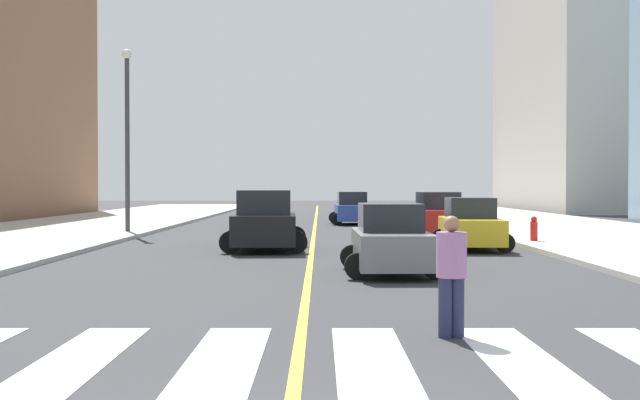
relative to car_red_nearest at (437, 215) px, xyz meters
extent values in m
cube|color=silver|center=(-8.06, -23.89, -0.87)|extent=(0.90, 4.00, 0.01)
cube|color=silver|center=(-6.26, -23.89, -0.87)|extent=(0.90, 4.00, 0.01)
cube|color=silver|center=(-4.46, -23.89, -0.87)|extent=(0.90, 4.00, 0.01)
cube|color=silver|center=(-2.66, -23.89, -0.87)|extent=(0.90, 4.00, 0.01)
cube|color=yellow|center=(-5.36, 12.11, -0.87)|extent=(0.16, 80.00, 0.01)
cube|color=#B2ADA3|center=(21.84, 35.38, 10.37)|extent=(18.00, 24.00, 22.49)
cube|color=red|center=(0.00, -0.06, -0.19)|extent=(2.05, 4.26, 0.90)
cube|color=#1E2328|center=(-0.01, 0.19, 0.62)|extent=(1.67, 2.15, 0.76)
cylinder|color=black|center=(-0.92, -1.40, -0.54)|extent=(0.69, 0.24, 0.68)
cylinder|color=black|center=(1.02, -1.33, -0.54)|extent=(0.69, 0.24, 0.68)
cylinder|color=black|center=(-1.01, 1.20, -0.54)|extent=(0.69, 0.24, 0.68)
cylinder|color=black|center=(0.92, 1.27, -0.54)|extent=(0.69, 0.24, 0.68)
cube|color=#2D479E|center=(-3.30, 10.04, -0.21)|extent=(1.95, 4.11, 0.87)
cube|color=#1E2328|center=(-3.30, 10.28, 0.57)|extent=(1.60, 2.07, 0.73)
cylinder|color=black|center=(-4.20, 8.76, -0.55)|extent=(0.66, 0.23, 0.66)
cylinder|color=black|center=(-2.32, 8.81, -0.55)|extent=(0.66, 0.23, 0.66)
cylinder|color=black|center=(-4.27, 11.27, -0.55)|extent=(0.66, 0.23, 0.66)
cylinder|color=black|center=(-2.39, 11.33, -0.55)|extent=(0.66, 0.23, 0.66)
cube|color=gold|center=(-0.05, -7.41, -0.24)|extent=(1.93, 3.97, 0.83)
cube|color=#1E2328|center=(-0.04, -7.18, 0.51)|extent=(1.57, 2.01, 0.70)
cylinder|color=black|center=(-1.00, -8.57, -0.56)|extent=(0.64, 0.23, 0.63)
cylinder|color=black|center=(0.79, -8.65, -0.56)|extent=(0.64, 0.23, 0.63)
cylinder|color=black|center=(-0.90, -6.16, -0.56)|extent=(0.64, 0.23, 0.63)
cylinder|color=black|center=(0.90, -6.24, -0.56)|extent=(0.64, 0.23, 0.63)
cube|color=slate|center=(-3.37, -14.63, -0.25)|extent=(1.78, 3.83, 0.82)
cube|color=#1E2328|center=(-3.38, -14.40, 0.48)|extent=(1.48, 1.92, 0.69)
cylinder|color=black|center=(-4.24, -15.82, -0.57)|extent=(0.62, 0.21, 0.62)
cylinder|color=black|center=(-2.48, -15.80, -0.57)|extent=(0.62, 0.21, 0.62)
cylinder|color=black|center=(-4.27, -13.46, -0.57)|extent=(0.62, 0.21, 0.62)
cylinder|color=black|center=(-2.51, -13.44, -0.57)|extent=(0.62, 0.21, 0.62)
cube|color=black|center=(-6.92, -7.59, -0.15)|extent=(2.18, 4.53, 0.95)
cube|color=#1E2328|center=(-6.91, -7.86, 0.71)|extent=(1.78, 2.29, 0.81)
cylinder|color=black|center=(-5.95, -6.18, -0.52)|extent=(0.73, 0.26, 0.72)
cylinder|color=black|center=(-8.00, -6.25, -0.52)|extent=(0.73, 0.26, 0.72)
cylinder|color=black|center=(-5.84, -8.94, -0.52)|extent=(0.73, 0.26, 0.72)
cylinder|color=black|center=(-7.90, -9.01, -0.52)|extent=(0.73, 0.26, 0.72)
cylinder|color=#232847|center=(-3.17, -22.54, -0.45)|extent=(0.19, 0.19, 0.85)
cylinder|color=#232847|center=(-3.34, -22.57, -0.45)|extent=(0.19, 0.19, 0.85)
cylinder|color=#99669E|center=(-3.25, -22.55, 0.29)|extent=(0.42, 0.42, 0.63)
sphere|color=#936B4C|center=(-3.25, -22.55, 0.72)|extent=(0.23, 0.23, 0.23)
cylinder|color=red|center=(2.65, -5.27, -0.38)|extent=(0.26, 0.26, 0.70)
sphere|color=red|center=(2.65, -5.27, 0.05)|extent=(0.22, 0.22, 0.22)
cylinder|color=#38383D|center=(-13.53, 0.72, 3.07)|extent=(0.20, 0.20, 7.60)
sphere|color=silver|center=(-13.53, 0.72, 7.02)|extent=(0.44, 0.44, 0.44)
camera|label=1|loc=(-5.09, -33.44, 1.24)|focal=43.82mm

